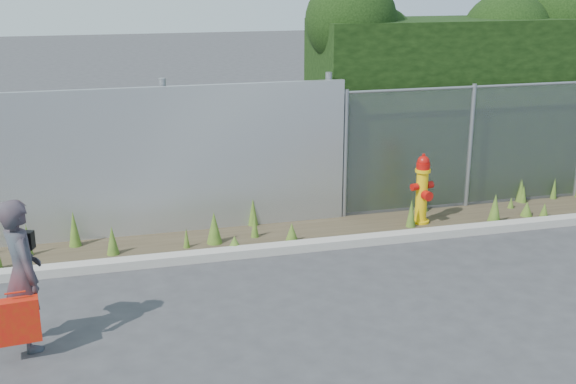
# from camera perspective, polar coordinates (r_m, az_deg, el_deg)

# --- Properties ---
(ground) EXTENTS (80.00, 80.00, 0.00)m
(ground) POSITION_cam_1_polar(r_m,az_deg,el_deg) (8.61, 4.39, -8.88)
(ground) COLOR #363638
(ground) RESTS_ON ground
(curb) EXTENTS (16.00, 0.22, 0.12)m
(curb) POSITION_cam_1_polar(r_m,az_deg,el_deg) (10.16, 1.05, -4.31)
(curb) COLOR #A7A197
(curb) RESTS_ON ground
(weed_strip) EXTENTS (16.00, 1.32, 0.53)m
(weed_strip) POSITION_cam_1_polar(r_m,az_deg,el_deg) (10.74, 0.57, -2.69)
(weed_strip) COLOR #3F3424
(weed_strip) RESTS_ON ground
(corrugated_fence) EXTENTS (8.50, 0.21, 2.30)m
(corrugated_fence) POSITION_cam_1_polar(r_m,az_deg,el_deg) (10.65, -17.84, 1.78)
(corrugated_fence) COLOR #A2A4A9
(corrugated_fence) RESTS_ON ground
(chainlink_fence) EXTENTS (6.50, 0.07, 2.05)m
(chainlink_fence) POSITION_cam_1_polar(r_m,az_deg,el_deg) (12.67, 18.35, 3.74)
(chainlink_fence) COLOR gray
(chainlink_fence) RESTS_ON ground
(hedge) EXTENTS (7.51, 1.99, 3.77)m
(hedge) POSITION_cam_1_polar(r_m,az_deg,el_deg) (13.57, 17.62, 8.72)
(hedge) COLOR black
(hedge) RESTS_ON ground
(fire_hydrant) EXTENTS (0.37, 0.33, 1.12)m
(fire_hydrant) POSITION_cam_1_polar(r_m,az_deg,el_deg) (11.25, 10.54, 0.13)
(fire_hydrant) COLOR yellow
(fire_hydrant) RESTS_ON ground
(woman) EXTENTS (0.57, 0.69, 1.61)m
(woman) POSITION_cam_1_polar(r_m,az_deg,el_deg) (7.85, -20.23, -6.15)
(woman) COLOR #0D4B55
(woman) RESTS_ON ground
(red_tote_bag) EXTENTS (0.41, 0.15, 0.54)m
(red_tote_bag) POSITION_cam_1_polar(r_m,az_deg,el_deg) (7.75, -20.53, -9.49)
(red_tote_bag) COLOR #AF2F0A
(black_shoulder_bag) EXTENTS (0.25, 0.10, 0.19)m
(black_shoulder_bag) POSITION_cam_1_polar(r_m,az_deg,el_deg) (7.95, -20.32, -3.58)
(black_shoulder_bag) COLOR black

